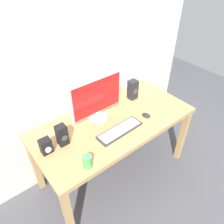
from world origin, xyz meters
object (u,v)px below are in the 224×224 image
Objects in this scene: desk at (114,128)px; mouse at (146,115)px; speaker_right at (133,90)px; audio_controller at (46,146)px; monitor at (97,99)px; keyboard_primary at (120,130)px; speaker_left at (62,135)px; coffee_mug at (87,161)px.

mouse is at bearing -26.43° from desk.
speaker_right is 1.60× the size of audio_controller.
monitor is 0.35m from keyboard_primary.
audio_controller is (-0.93, 0.18, 0.05)m from mouse.
audio_controller is (-0.60, 0.18, 0.06)m from keyboard_primary.
speaker_left is at bearing 150.92° from mouse.
speaker_right is (0.39, 0.17, 0.19)m from desk.
mouse is 0.77m from coffee_mug.
monitor is at bearing 127.26° from mouse.
speaker_left is 1.44× the size of audio_controller.
audio_controller is (-0.65, 0.04, 0.15)m from desk.
coffee_mug reaches higher than keyboard_primary.
monitor is 3.99× the size of audio_controller.
monitor reaches higher than mouse.
speaker_left is 1.79× the size of coffee_mug.
mouse is 0.64× the size of audio_controller.
speaker_right reaches higher than speaker_left.
mouse is 0.81m from speaker_left.
speaker_left is (-0.89, -0.13, -0.01)m from speaker_right.
audio_controller is 0.36m from coffee_mug.
speaker_right reaches higher than keyboard_primary.
speaker_right reaches higher than desk.
speaker_left is (-0.46, 0.18, 0.08)m from keyboard_primary.
monitor is at bearing 12.58° from speaker_left.
mouse is (0.28, -0.14, 0.10)m from desk.
keyboard_primary is 0.45m from coffee_mug.
speaker_right is at bearing 27.45° from coffee_mug.
speaker_right reaches higher than mouse.
audio_controller is at bearing -170.43° from monitor.
mouse is at bearing 10.28° from coffee_mug.
monitor is 0.49m from speaker_right.
desk is at bearing -4.90° from speaker_left.
monitor is 6.23× the size of mouse.
speaker_right is at bearing 35.53° from keyboard_primary.
audio_controller is at bearing -179.29° from speaker_left.
desk is 0.54m from speaker_left.
monitor is 0.50m from mouse.
speaker_right is (0.43, 0.31, 0.09)m from keyboard_primary.
keyboard_primary is 0.32m from mouse.
speaker_right is 1.05m from audio_controller.
speaker_left is at bearing 95.04° from coffee_mug.
desk is 8.18× the size of speaker_left.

